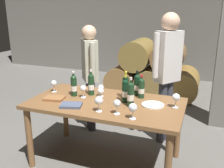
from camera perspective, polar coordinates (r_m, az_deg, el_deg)
ground_plane at (r=3.16m, az=-1.34°, el=-17.05°), size 14.00×14.00×0.00m
cellar_back_wall at (r=6.71m, az=12.44°, el=13.36°), size 10.00×0.24×2.80m
barrel_stack at (r=5.27m, az=9.22°, el=2.98°), size 1.86×0.90×1.15m
dining_table at (r=2.84m, az=-1.43°, el=-5.76°), size 1.70×0.90×0.76m
wine_bottle_0 at (r=2.99m, az=-8.65°, el=-0.30°), size 0.07×0.07×0.30m
wine_bottle_1 at (r=2.88m, az=3.08°, el=-0.62°), size 0.07×0.07×0.32m
wine_bottle_2 at (r=2.76m, az=3.00°, el=-1.50°), size 0.07×0.07×0.31m
wine_bottle_3 at (r=3.00m, az=-4.74°, el=-0.02°), size 0.07×0.07×0.31m
wine_bottle_4 at (r=2.91m, az=6.66°, el=-0.89°), size 0.07×0.07×0.27m
wine_bottle_5 at (r=3.00m, az=5.67°, el=-0.12°), size 0.07×0.07×0.30m
wine_bottle_6 at (r=2.64m, az=4.22°, el=-2.28°), size 0.07×0.07×0.32m
wine_glass_0 at (r=2.92m, az=-6.57°, el=-1.10°), size 0.07×0.07×0.15m
wine_glass_1 at (r=2.51m, az=-3.02°, el=-3.89°), size 0.08×0.08×0.16m
wine_glass_2 at (r=2.69m, az=14.29°, el=-3.03°), size 0.08×0.08×0.16m
wine_glass_3 at (r=3.19m, az=-13.05°, el=0.09°), size 0.07×0.07×0.15m
wine_glass_4 at (r=2.45m, az=1.14°, el=-4.52°), size 0.08×0.08×0.15m
wine_glass_5 at (r=2.35m, az=4.74°, el=-5.43°), size 0.08×0.08×0.16m
wine_glass_6 at (r=2.80m, az=-2.59°, el=-1.75°), size 0.08×0.08×0.15m
wine_glass_7 at (r=2.93m, az=-2.54°, el=-0.97°), size 0.07×0.07×0.15m
tasting_notebook at (r=2.94m, az=-12.94°, el=-3.19°), size 0.24×0.19×0.03m
leather_ledger at (r=2.71m, az=-9.25°, el=-4.75°), size 0.26×0.22×0.03m
serving_plate at (r=2.73m, az=9.23°, el=-4.69°), size 0.24×0.24×0.01m
sommelier_presenting at (r=3.29m, az=12.47°, el=3.85°), size 0.33×0.41×1.72m
taster_seated_left at (r=3.59m, az=-5.02°, el=3.29°), size 0.33×0.41×1.54m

